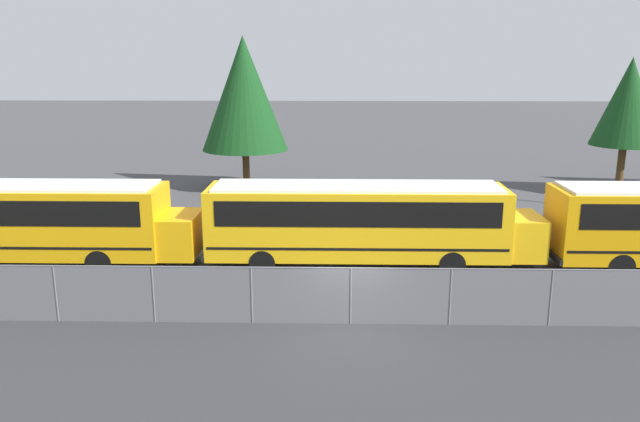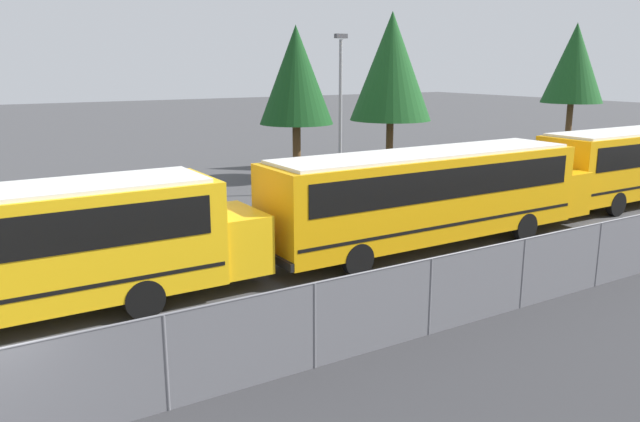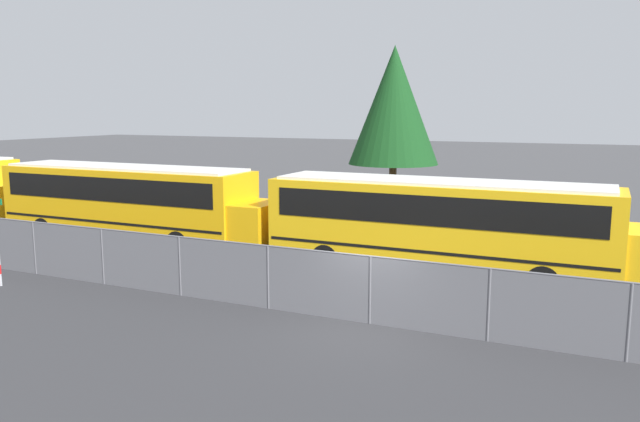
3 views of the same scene
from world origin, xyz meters
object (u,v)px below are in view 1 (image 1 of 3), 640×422
(school_bus_1, at_px, (24,217))
(tree_3, at_px, (628,102))
(tree_1, at_px, (244,94))
(school_bus_2, at_px, (364,218))

(school_bus_1, height_order, tree_3, tree_3)
(tree_1, xyz_separation_m, tree_3, (22.74, -1.34, -0.38))
(tree_1, distance_m, tree_3, 22.78)
(school_bus_2, bearing_deg, tree_1, 114.12)
(school_bus_1, relative_size, tree_1, 1.40)
(school_bus_2, xyz_separation_m, tree_1, (-6.71, 14.99, 3.94))
(tree_3, bearing_deg, school_bus_2, -139.59)
(school_bus_2, xyz_separation_m, tree_3, (16.03, 13.64, 3.56))
(school_bus_1, distance_m, tree_3, 32.69)
(school_bus_2, relative_size, tree_1, 1.40)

